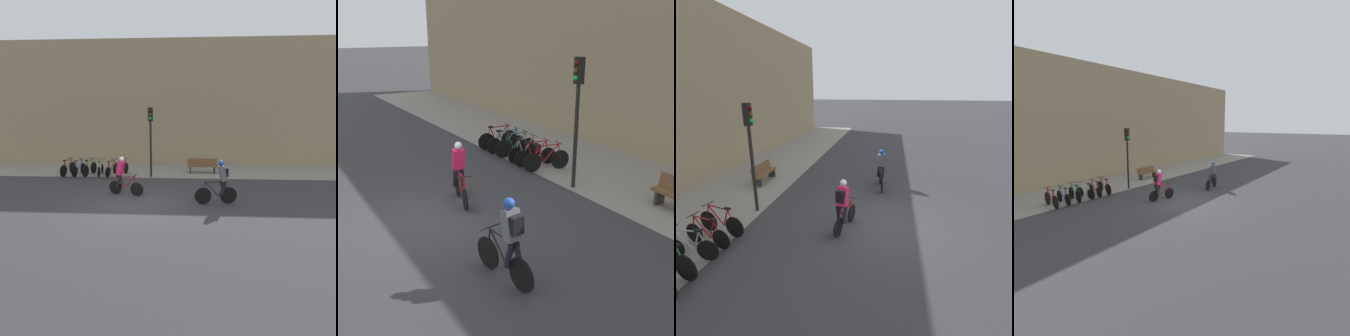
# 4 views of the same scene
# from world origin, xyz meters

# --- Properties ---
(ground) EXTENTS (200.00, 200.00, 0.00)m
(ground) POSITION_xyz_m (0.00, 0.00, 0.00)
(ground) COLOR #333335
(kerb_strip) EXTENTS (44.00, 4.50, 0.01)m
(kerb_strip) POSITION_xyz_m (0.00, 6.75, 0.00)
(kerb_strip) COLOR gray
(kerb_strip) RESTS_ON ground
(building_facade) EXTENTS (44.00, 0.60, 8.63)m
(building_facade) POSITION_xyz_m (0.00, 9.30, 4.32)
(building_facade) COLOR #9E8966
(building_facade) RESTS_ON ground
(cyclist_pink) EXTENTS (1.63, 0.59, 1.75)m
(cyclist_pink) POSITION_xyz_m (-0.69, 1.29, 0.95)
(cyclist_pink) COLOR black
(cyclist_pink) RESTS_ON ground
(cyclist_grey) EXTENTS (1.73, 0.50, 1.78)m
(cyclist_grey) POSITION_xyz_m (3.54, 0.30, 0.95)
(cyclist_grey) COLOR black
(cyclist_grey) RESTS_ON ground
(parked_bike_0) EXTENTS (0.46, 1.71, 0.98)m
(parked_bike_0) POSITION_xyz_m (-4.84, 5.00, 0.41)
(parked_bike_0) COLOR black
(parked_bike_0) RESTS_ON ground
(parked_bike_1) EXTENTS (0.46, 1.67, 0.95)m
(parked_bike_1) POSITION_xyz_m (-4.18, 5.00, 0.39)
(parked_bike_1) COLOR black
(parked_bike_1) RESTS_ON ground
(parked_bike_2) EXTENTS (0.46, 1.67, 0.99)m
(parked_bike_2) POSITION_xyz_m (-3.52, 5.00, 0.41)
(parked_bike_2) COLOR black
(parked_bike_2) RESTS_ON ground
(parked_bike_3) EXTENTS (0.46, 1.56, 0.93)m
(parked_bike_3) POSITION_xyz_m (-2.86, 5.00, 0.38)
(parked_bike_3) COLOR black
(parked_bike_3) RESTS_ON ground
(parked_bike_4) EXTENTS (0.46, 1.61, 0.94)m
(parked_bike_4) POSITION_xyz_m (-2.20, 5.00, 0.38)
(parked_bike_4) COLOR black
(parked_bike_4) RESTS_ON ground
(parked_bike_5) EXTENTS (0.50, 1.72, 0.97)m
(parked_bike_5) POSITION_xyz_m (-1.54, 5.00, 0.40)
(parked_bike_5) COLOR black
(parked_bike_5) RESTS_ON ground
(traffic_light_pole) EXTENTS (0.26, 0.30, 3.94)m
(traffic_light_pole) POSITION_xyz_m (0.20, 4.74, 2.71)
(traffic_light_pole) COLOR black
(traffic_light_pole) RESTS_ON ground
(bench) EXTENTS (1.84, 0.44, 0.89)m
(bench) POSITION_xyz_m (3.23, 5.98, 0.47)
(bench) COLOR brown
(bench) RESTS_ON ground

